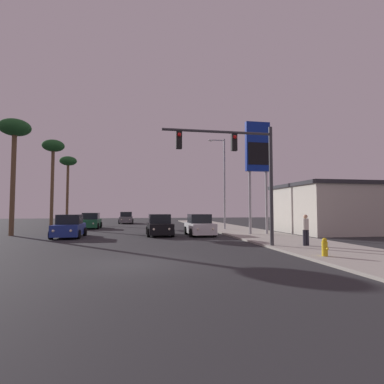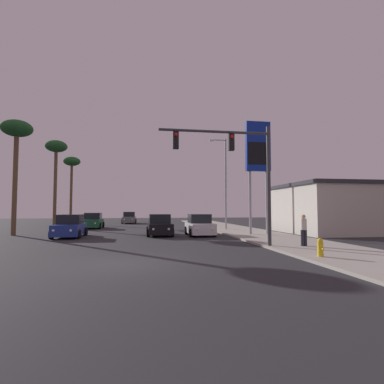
{
  "view_description": "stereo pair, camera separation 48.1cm",
  "coord_description": "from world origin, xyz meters",
  "px_view_note": "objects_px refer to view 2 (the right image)",
  "views": [
    {
      "loc": [
        0.13,
        -11.69,
        2.08
      ],
      "look_at": [
        4.36,
        11.81,
        3.45
      ],
      "focal_mm": 28.0,
      "sensor_mm": 36.0,
      "label": 1
    },
    {
      "loc": [
        0.61,
        -11.78,
        2.08
      ],
      "look_at": [
        4.36,
        11.81,
        3.45
      ],
      "focal_mm": 28.0,
      "sensor_mm": 36.0,
      "label": 2
    }
  ],
  "objects_px": {
    "fire_hydrant": "(320,248)",
    "pedestrian_on_sidewalk": "(304,229)",
    "car_blue": "(70,227)",
    "car_black": "(160,226)",
    "street_lamp": "(224,179)",
    "car_white": "(199,226)",
    "palm_tree_mid": "(56,152)",
    "palm_tree_near": "(17,135)",
    "palm_tree_far": "(72,165)",
    "traffic_light_mast": "(239,161)",
    "gas_station_sign": "(258,153)",
    "car_green": "(93,221)",
    "car_grey": "(129,218)"
  },
  "relations": [
    {
      "from": "fire_hydrant",
      "to": "car_white",
      "type": "bearing_deg",
      "value": 103.5
    },
    {
      "from": "car_black",
      "to": "palm_tree_mid",
      "type": "relative_size",
      "value": 0.44
    },
    {
      "from": "fire_hydrant",
      "to": "palm_tree_near",
      "type": "distance_m",
      "value": 23.8
    },
    {
      "from": "palm_tree_far",
      "to": "street_lamp",
      "type": "bearing_deg",
      "value": -42.77
    },
    {
      "from": "street_lamp",
      "to": "palm_tree_mid",
      "type": "bearing_deg",
      "value": 158.46
    },
    {
      "from": "palm_tree_far",
      "to": "palm_tree_near",
      "type": "distance_m",
      "value": 20.01
    },
    {
      "from": "gas_station_sign",
      "to": "palm_tree_far",
      "type": "relative_size",
      "value": 0.92
    },
    {
      "from": "pedestrian_on_sidewalk",
      "to": "traffic_light_mast",
      "type": "bearing_deg",
      "value": 172.65
    },
    {
      "from": "street_lamp",
      "to": "car_grey",
      "type": "bearing_deg",
      "value": 121.82
    },
    {
      "from": "car_green",
      "to": "palm_tree_near",
      "type": "xyz_separation_m",
      "value": [
        -4.76,
        -8.11,
        7.29
      ]
    },
    {
      "from": "fire_hydrant",
      "to": "car_blue",
      "type": "bearing_deg",
      "value": 136.58
    },
    {
      "from": "car_green",
      "to": "gas_station_sign",
      "type": "height_order",
      "value": "gas_station_sign"
    },
    {
      "from": "car_black",
      "to": "pedestrian_on_sidewalk",
      "type": "distance_m",
      "value": 11.58
    },
    {
      "from": "car_white",
      "to": "palm_tree_near",
      "type": "height_order",
      "value": "palm_tree_near"
    },
    {
      "from": "car_grey",
      "to": "palm_tree_near",
      "type": "xyz_separation_m",
      "value": [
        -8.07,
        -19.11,
        7.29
      ]
    },
    {
      "from": "fire_hydrant",
      "to": "pedestrian_on_sidewalk",
      "type": "bearing_deg",
      "value": 70.57
    },
    {
      "from": "palm_tree_mid",
      "to": "car_green",
      "type": "bearing_deg",
      "value": -22.75
    },
    {
      "from": "car_black",
      "to": "car_white",
      "type": "xyz_separation_m",
      "value": [
        3.14,
        -0.49,
        0.0
      ]
    },
    {
      "from": "car_blue",
      "to": "traffic_light_mast",
      "type": "relative_size",
      "value": 0.67
    },
    {
      "from": "car_white",
      "to": "gas_station_sign",
      "type": "distance_m",
      "value": 7.52
    },
    {
      "from": "car_black",
      "to": "street_lamp",
      "type": "relative_size",
      "value": 0.48
    },
    {
      "from": "car_black",
      "to": "car_green",
      "type": "height_order",
      "value": "same"
    },
    {
      "from": "car_green",
      "to": "fire_hydrant",
      "type": "xyz_separation_m",
      "value": [
        12.72,
        -22.38,
        -0.27
      ]
    },
    {
      "from": "car_black",
      "to": "car_grey",
      "type": "xyz_separation_m",
      "value": [
        -3.38,
        20.9,
        0.0
      ]
    },
    {
      "from": "car_blue",
      "to": "pedestrian_on_sidewalk",
      "type": "xyz_separation_m",
      "value": [
        13.9,
        -8.58,
        0.27
      ]
    },
    {
      "from": "car_blue",
      "to": "car_white",
      "type": "height_order",
      "value": "same"
    },
    {
      "from": "pedestrian_on_sidewalk",
      "to": "palm_tree_near",
      "type": "height_order",
      "value": "palm_tree_near"
    },
    {
      "from": "gas_station_sign",
      "to": "palm_tree_far",
      "type": "distance_m",
      "value": 30.34
    },
    {
      "from": "car_green",
      "to": "car_white",
      "type": "relative_size",
      "value": 1.0
    },
    {
      "from": "palm_tree_mid",
      "to": "palm_tree_near",
      "type": "relative_size",
      "value": 1.07
    },
    {
      "from": "car_green",
      "to": "palm_tree_mid",
      "type": "relative_size",
      "value": 0.44
    },
    {
      "from": "car_blue",
      "to": "street_lamp",
      "type": "bearing_deg",
      "value": -160.58
    },
    {
      "from": "car_grey",
      "to": "palm_tree_mid",
      "type": "bearing_deg",
      "value": 49.06
    },
    {
      "from": "car_green",
      "to": "pedestrian_on_sidewalk",
      "type": "height_order",
      "value": "pedestrian_on_sidewalk"
    },
    {
      "from": "car_blue",
      "to": "gas_station_sign",
      "type": "height_order",
      "value": "gas_station_sign"
    },
    {
      "from": "car_black",
      "to": "palm_tree_far",
      "type": "xyz_separation_m",
      "value": [
        -11.79,
        21.79,
        7.72
      ]
    },
    {
      "from": "gas_station_sign",
      "to": "car_grey",
      "type": "bearing_deg",
      "value": 116.66
    },
    {
      "from": "gas_station_sign",
      "to": "fire_hydrant",
      "type": "bearing_deg",
      "value": -98.96
    },
    {
      "from": "traffic_light_mast",
      "to": "pedestrian_on_sidewalk",
      "type": "xyz_separation_m",
      "value": [
        3.42,
        -0.44,
        -3.62
      ]
    },
    {
      "from": "palm_tree_near",
      "to": "palm_tree_far",
      "type": "bearing_deg",
      "value": 90.94
    },
    {
      "from": "gas_station_sign",
      "to": "palm_tree_far",
      "type": "xyz_separation_m",
      "value": [
        -19.56,
        23.12,
        1.86
      ]
    },
    {
      "from": "car_white",
      "to": "palm_tree_mid",
      "type": "relative_size",
      "value": 0.44
    },
    {
      "from": "car_white",
      "to": "palm_tree_far",
      "type": "height_order",
      "value": "palm_tree_far"
    },
    {
      "from": "car_green",
      "to": "car_blue",
      "type": "bearing_deg",
      "value": 89.52
    },
    {
      "from": "car_grey",
      "to": "palm_tree_mid",
      "type": "relative_size",
      "value": 0.44
    },
    {
      "from": "fire_hydrant",
      "to": "palm_tree_near",
      "type": "xyz_separation_m",
      "value": [
        -17.48,
        14.27,
        7.57
      ]
    },
    {
      "from": "car_blue",
      "to": "car_white",
      "type": "distance_m",
      "value": 9.82
    },
    {
      "from": "traffic_light_mast",
      "to": "fire_hydrant",
      "type": "xyz_separation_m",
      "value": [
        2.21,
        -3.87,
        -4.17
      ]
    },
    {
      "from": "car_white",
      "to": "gas_station_sign",
      "type": "xyz_separation_m",
      "value": [
        4.64,
        -0.84,
        5.86
      ]
    },
    {
      "from": "pedestrian_on_sidewalk",
      "to": "palm_tree_near",
      "type": "xyz_separation_m",
      "value": [
        -18.69,
        10.84,
        7.02
      ]
    }
  ]
}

